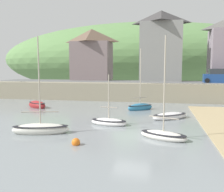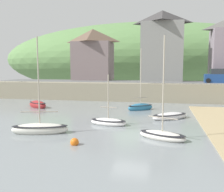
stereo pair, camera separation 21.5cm
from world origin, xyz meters
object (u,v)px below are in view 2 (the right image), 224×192
Objects in this scene: sailboat_far_left at (108,122)px; sailboat_white_hull at (40,129)px; dinghy_open_wooden at (170,116)px; waterfront_building_left at (93,54)px; waterfront_building_centre at (162,45)px; fishing_boat_green at (162,135)px; parked_car_near_slipway at (219,77)px; sailboat_nearest_shore at (38,105)px; sailboat_tall_mast at (140,107)px; mooring_buoy at (75,142)px.

sailboat_white_hull is at bearing -129.64° from sailboat_far_left.
sailboat_far_left is (-4.83, -3.30, 0.00)m from dinghy_open_wooden.
dinghy_open_wooden is at bearing -57.20° from waterfront_building_left.
fishing_boat_green is (0.36, -25.92, -7.80)m from waterfront_building_centre.
parked_car_near_slipway is at bearing 38.96° from sailboat_white_hull.
fishing_boat_green is 22.94m from parked_car_near_slipway.
sailboat_nearest_shore reaches higher than dinghy_open_wooden.
parked_car_near_slipway is (11.88, 18.22, 2.98)m from sailboat_far_left.
sailboat_tall_mast reaches higher than sailboat_far_left.
sailboat_white_hull is 13.39× the size of mooring_buoy.
sailboat_white_hull is at bearing -106.84° from waterfront_building_centre.
mooring_buoy is at bearing -138.08° from sailboat_tall_mast.
dinghy_open_wooden is 11.17m from sailboat_white_hull.
waterfront_building_left is at bearing 118.88° from sailboat_far_left.
dinghy_open_wooden is 0.54× the size of sailboat_white_hull.
dinghy_open_wooden is at bearing 19.04° from sailboat_nearest_shore.
dinghy_open_wooden is (0.63, 6.50, -0.03)m from fishing_boat_green.
fishing_boat_green is 1.60× the size of sailboat_far_left.
sailboat_white_hull is 27.05m from parked_car_near_slipway.
waterfront_building_centre is 2.69× the size of parked_car_near_slipway.
fishing_boat_green reaches higher than dinghy_open_wooden.
parked_car_near_slipway is (10.01, 10.77, 2.87)m from sailboat_tall_mast.
waterfront_building_left reaches higher than sailboat_nearest_shore.
sailboat_far_left is at bearing 25.48° from sailboat_white_hull.
waterfront_building_centre reaches higher than fishing_boat_green.
sailboat_far_left reaches higher than sailboat_nearest_shore.
waterfront_building_left is at bearing 168.74° from parked_car_near_slipway.
dinghy_open_wooden is 10.45m from mooring_buoy.
waterfront_building_left is 1.30× the size of fishing_boat_green.
waterfront_building_centre reaches higher than sailboat_nearest_shore.
waterfront_building_centre is 29.66m from mooring_buoy.
sailboat_far_left is (4.07, 3.44, -0.08)m from sailboat_white_hull.
sailboat_tall_mast is (-1.98, -15.27, -7.72)m from waterfront_building_centre.
sailboat_tall_mast is at bearing 35.68° from sailboat_nearest_shore.
fishing_boat_green is at bearing -27.06° from sailboat_far_left.
sailboat_tall_mast is 14.98m from parked_car_near_slipway.
sailboat_far_left is at bearing -99.60° from waterfront_building_centre.
parked_car_near_slipway reaches higher than sailboat_far_left.
mooring_buoy is (-12.69, -23.70, -3.05)m from parked_car_near_slipway.
mooring_buoy is at bearing -21.42° from sailboat_nearest_shore.
fishing_boat_green is (11.89, -25.92, -6.53)m from waterfront_building_left.
waterfront_building_centre is (11.52, 0.00, 1.27)m from waterfront_building_left.
waterfront_building_centre reaches higher than sailboat_tall_mast.
sailboat_far_left reaches higher than mooring_buoy.
waterfront_building_centre is 1.65× the size of sailboat_white_hull.
fishing_boat_green reaches higher than sailboat_far_left.
sailboat_nearest_shore reaches higher than mooring_buoy.
sailboat_nearest_shore is 11.90m from sailboat_far_left.
parked_car_near_slipway is at bearing 93.30° from fishing_boat_green.
fishing_boat_green is at bearing -89.20° from waterfront_building_centre.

